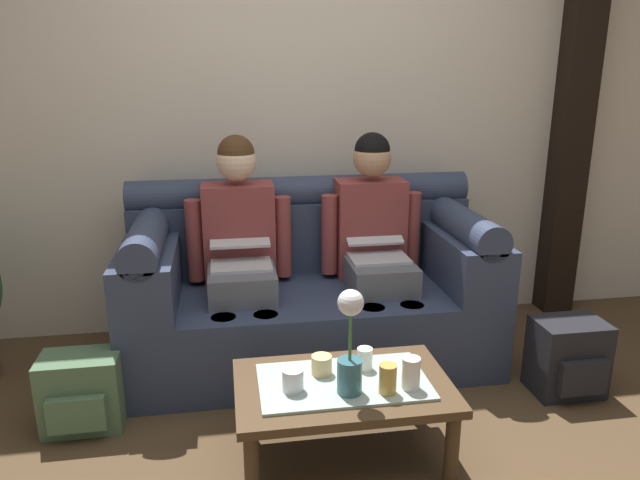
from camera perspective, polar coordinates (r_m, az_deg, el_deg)
The scene contains 14 objects.
back_wall_patterned at distance 3.57m, azimuth -2.47°, elevation 14.60°, with size 6.00×0.12×2.90m, color beige.
timber_pillar at distance 4.04m, azimuth 23.38°, elevation 13.52°, with size 0.20×0.20×2.90m, color black.
couch at distance 3.26m, azimuth -1.10°, elevation -4.88°, with size 1.92×0.88×0.96m.
person_left at distance 3.14m, azimuth -7.71°, elevation -0.44°, with size 0.56×0.67×1.22m.
person_right at distance 3.24m, azimuth 5.26°, elevation 0.16°, with size 0.56×0.67×1.22m.
coffee_table at distance 2.45m, azimuth 2.24°, elevation -14.46°, with size 0.86×0.55×0.36m.
flower_vase at distance 2.25m, azimuth 2.91°, elevation -10.06°, with size 0.10×0.10×0.42m.
cup_near_left at distance 2.33m, azimuth -2.63°, elevation -13.30°, with size 0.08×0.08×0.09m, color silver.
cup_near_right at distance 2.48m, azimuth 4.32°, elevation -11.31°, with size 0.06×0.06×0.09m, color white.
cup_far_center at distance 2.36m, azimuth 8.74°, elevation -12.54°, with size 0.07×0.07×0.13m, color white.
cup_far_left at distance 2.45m, azimuth 0.16°, elevation -11.92°, with size 0.08×0.08×0.08m, color #DBB77A.
cup_far_right at distance 2.32m, azimuth 6.53°, elevation -13.12°, with size 0.07×0.07×0.12m, color gold.
backpack_left at distance 2.91m, azimuth -21.91°, elevation -13.47°, with size 0.34×0.26×0.34m.
backpack_right at distance 3.20m, azimuth 22.75°, elevation -10.42°, with size 0.34×0.28×0.37m.
Camera 1 is at (-0.43, -1.84, 1.55)m, focal length 33.27 mm.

